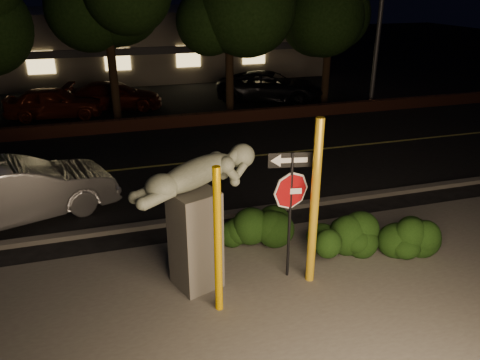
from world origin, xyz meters
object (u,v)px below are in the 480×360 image
signpost (291,191)px  silver_sedan (17,191)px  yellow_pole_left (218,243)px  parked_car_darkred (115,96)px  parked_car_red (54,103)px  parked_car_dark (270,87)px  yellow_pole_right (314,205)px  sculpture (196,208)px

signpost → silver_sedan: 7.06m
yellow_pole_left → signpost: yellow_pole_left is taller
yellow_pole_left → silver_sedan: (-3.92, 4.88, -0.63)m
yellow_pole_left → silver_sedan: 6.30m
silver_sedan → parked_car_darkred: (2.87, 10.87, -0.15)m
yellow_pole_left → parked_car_red: yellow_pole_left is taller
signpost → parked_car_red: bearing=121.1°
parked_car_red → parked_car_darkred: parked_car_red is taller
yellow_pole_left → signpost: (1.60, 0.63, 0.49)m
silver_sedan → parked_car_darkred: silver_sedan is taller
parked_car_red → signpost: bearing=-154.1°
signpost → parked_car_dark: 15.34m
yellow_pole_right → parked_car_dark: bearing=73.0°
yellow_pole_left → sculpture: 0.95m
sculpture → silver_sedan: (-3.74, 3.99, -0.90)m
sculpture → parked_car_darkred: bearing=73.8°
parked_car_darkred → parked_car_dark: (7.56, -0.63, 0.10)m
parked_car_dark → yellow_pole_right: bearing=-171.8°
yellow_pole_left → parked_car_darkred: bearing=93.8°
silver_sedan → parked_car_dark: bearing=-64.1°
yellow_pole_left → signpost: 1.79m
silver_sedan → yellow_pole_left: bearing=-159.8°
parked_car_dark → silver_sedan: bearing=159.7°
parked_car_red → silver_sedan: bearing=-175.9°
silver_sedan → parked_car_red: size_ratio=1.16×
yellow_pole_right → parked_car_red: 15.57m
parked_car_red → parked_car_darkred: (2.62, 0.90, -0.06)m
signpost → silver_sedan: signpost is taller
yellow_pole_left → parked_car_dark: yellow_pole_left is taller
signpost → parked_car_red: size_ratio=0.66×
sculpture → parked_car_red: 14.42m
signpost → parked_car_dark: signpost is taller
yellow_pole_right → sculpture: (-2.16, 0.52, -0.01)m
parked_car_red → parked_car_dark: size_ratio=0.78×
yellow_pole_left → parked_car_dark: bearing=66.7°
signpost → silver_sedan: (-5.52, 4.25, -1.12)m
yellow_pole_right → parked_car_red: yellow_pole_right is taller
sculpture → parked_car_darkred: (-0.87, 14.86, -1.05)m
yellow_pole_right → silver_sedan: bearing=142.6°
silver_sedan → parked_car_darkred: size_ratio=1.09×
silver_sedan → parked_car_darkred: 11.24m
parked_car_red → yellow_pole_left: bearing=-160.5°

